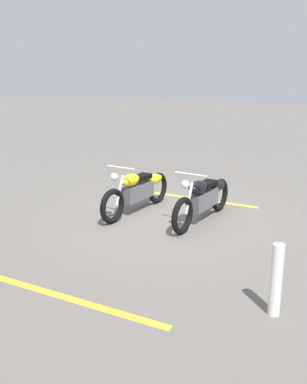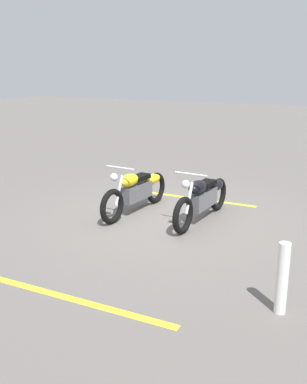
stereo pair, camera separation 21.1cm
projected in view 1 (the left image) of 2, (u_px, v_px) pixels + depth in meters
ground_plane at (167, 217)px, 8.56m from camera, size 60.00×60.00×0.00m
motorcycle_bright_foreground at (138, 190)px, 8.79m from camera, size 2.23×0.62×1.04m
motorcycle_dark_foreground at (204, 197)px, 8.26m from camera, size 2.23×0.62×1.04m
bollard_post at (276, 280)px, 5.04m from camera, size 0.14×0.14×0.89m
parking_stripe_near at (188, 198)px, 9.87m from camera, size 0.20×3.20×0.01m
parking_stripe_mid at (58, 295)px, 5.59m from camera, size 0.20×3.20×0.01m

